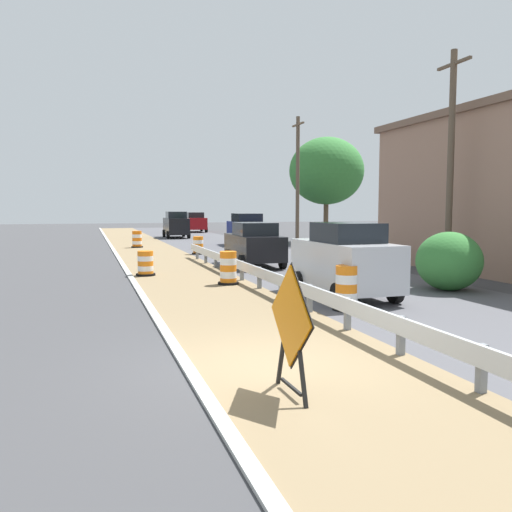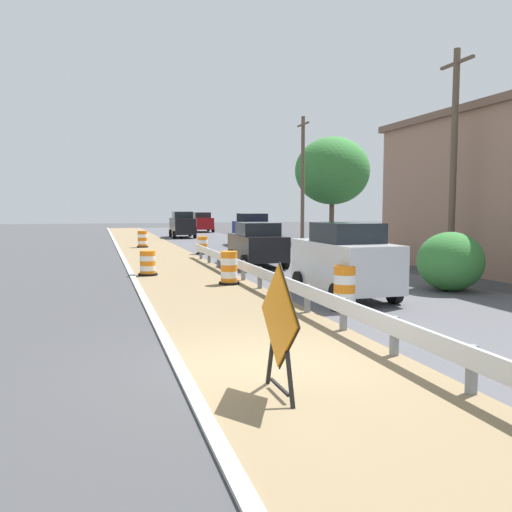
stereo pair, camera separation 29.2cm
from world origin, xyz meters
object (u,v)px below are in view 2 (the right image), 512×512
car_lead_near_lane (257,244)px  car_lead_far_lane (344,260)px  warning_sign_diamond (279,322)px  car_trailing_near_lane (253,230)px  car_trailing_far_lane (182,225)px  traffic_barrel_close (229,269)px  traffic_barrel_nearest (345,290)px  utility_pole_near (454,161)px  traffic_barrel_farther (142,240)px  utility_pole_mid (303,180)px  traffic_barrel_far (203,246)px  traffic_barrel_mid (148,264)px  car_mid_far_lane (202,222)px

car_lead_near_lane → car_lead_far_lane: size_ratio=1.05×
warning_sign_diamond → car_trailing_near_lane: 28.85m
car_trailing_far_lane → traffic_barrel_close: bearing=176.0°
traffic_barrel_nearest → utility_pole_near: utility_pole_near is taller
utility_pole_near → warning_sign_diamond: bearing=-135.6°
traffic_barrel_farther → utility_pole_mid: utility_pole_mid is taller
traffic_barrel_far → car_trailing_near_lane: 7.09m
warning_sign_diamond → traffic_barrel_mid: (-0.55, 13.81, -0.61)m
warning_sign_diamond → traffic_barrel_farther: 28.36m
warning_sign_diamond → traffic_barrel_farther: bearing=-91.7°
traffic_barrel_far → car_lead_near_lane: size_ratio=0.23×
car_mid_far_lane → traffic_barrel_far: bearing=-9.1°
traffic_barrel_farther → car_trailing_far_lane: size_ratio=0.24×
traffic_barrel_farther → car_trailing_near_lane: 7.34m
warning_sign_diamond → utility_pole_mid: (10.37, 25.38, 3.30)m
traffic_barrel_mid → car_trailing_near_lane: 16.27m
traffic_barrel_far → car_lead_far_lane: size_ratio=0.24×
traffic_barrel_nearest → utility_pole_mid: size_ratio=0.14×
traffic_barrel_nearest → car_lead_far_lane: size_ratio=0.28×
car_lead_far_lane → traffic_barrel_nearest: bearing=154.0°
traffic_barrel_close → utility_pole_near: size_ratio=0.14×
traffic_barrel_farther → car_mid_far_lane: 21.54m
car_trailing_near_lane → car_lead_near_lane: bearing=-13.8°
utility_pole_near → utility_pole_mid: 15.38m
traffic_barrel_nearest → traffic_barrel_far: traffic_barrel_nearest is taller
warning_sign_diamond → traffic_barrel_mid: warning_sign_diamond is taller
traffic_barrel_nearest → car_mid_far_lane: size_ratio=0.27×
traffic_barrel_nearest → traffic_barrel_farther: 23.25m
car_lead_near_lane → car_mid_far_lane: 32.89m
car_lead_near_lane → traffic_barrel_nearest: bearing=177.6°
car_trailing_near_lane → utility_pole_mid: size_ratio=0.55×
utility_pole_near → car_lead_near_lane: bearing=135.1°
car_trailing_far_lane → traffic_barrel_far: bearing=176.7°
traffic_barrel_mid → car_trailing_far_lane: (5.16, 24.87, 0.68)m
car_mid_far_lane → traffic_barrel_close: bearing=-7.8°
car_mid_far_lane → warning_sign_diamond: bearing=-7.9°
traffic_barrel_close → car_trailing_far_lane: 28.19m
car_lead_near_lane → traffic_barrel_close: bearing=155.8°
car_mid_far_lane → utility_pole_near: utility_pole_near is taller
traffic_barrel_nearest → traffic_barrel_close: bearing=108.0°
car_lead_near_lane → car_trailing_near_lane: size_ratio=0.92×
utility_pole_near → car_lead_far_lane: bearing=-153.3°
car_trailing_near_lane → traffic_barrel_nearest: bearing=-8.8°
traffic_barrel_nearest → car_trailing_near_lane: 22.86m
traffic_barrel_mid → utility_pole_near: bearing=-19.5°
utility_pole_near → car_mid_far_lane: bearing=93.0°
traffic_barrel_far → traffic_barrel_close: bearing=-96.5°
traffic_barrel_mid → car_mid_far_lane: car_mid_far_lane is taller
car_trailing_near_lane → car_trailing_far_lane: car_trailing_far_lane is taller
car_lead_far_lane → car_trailing_far_lane: bearing=-0.8°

